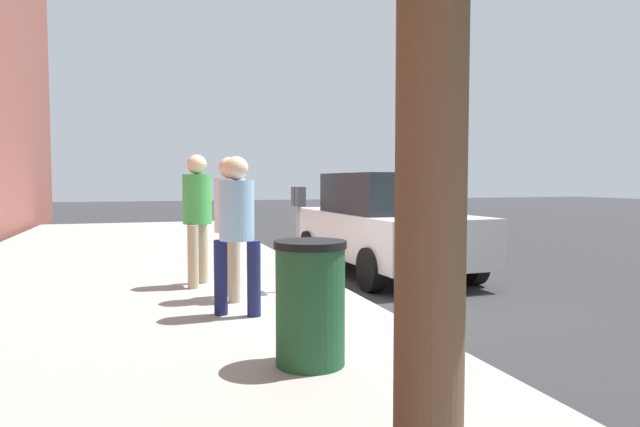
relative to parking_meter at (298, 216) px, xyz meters
The scene contains 8 objects.
ground_plane 1.38m from the parking_meter, 114.17° to the right, with size 80.00×80.00×0.00m, color #2B2B2D.
sidewalk_slab 2.59m from the parking_meter, 97.32° to the left, with size 28.00×6.00×0.15m, color gray.
parking_meter is the anchor object (origin of this frame).
pedestrian_at_meter 1.00m from the parking_meter, 106.35° to the left, with size 0.54×0.39×1.79m.
pedestrian_bystander 1.55m from the parking_meter, 138.83° to the left, with size 0.38×0.49×1.76m.
parking_officer 1.49m from the parking_meter, 58.69° to the left, with size 0.52×0.40×1.86m.
parked_sedan_near 2.66m from the parking_meter, 49.67° to the right, with size 4.46×2.09×1.77m.
trash_bin 3.13m from the parking_meter, 166.55° to the left, with size 0.59×0.59×1.01m.
Camera 1 is at (-7.01, 2.66, 1.64)m, focal length 31.60 mm.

